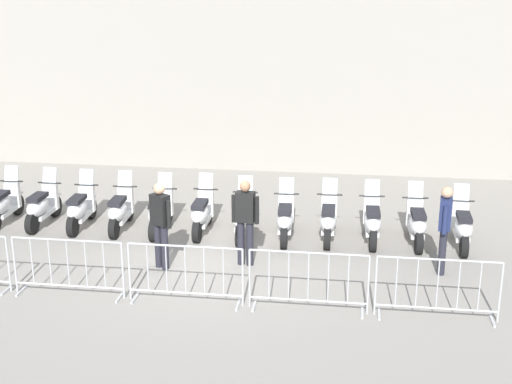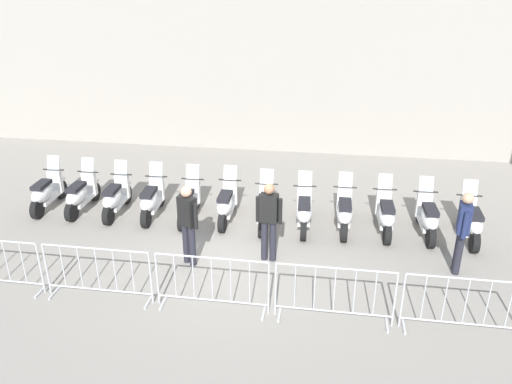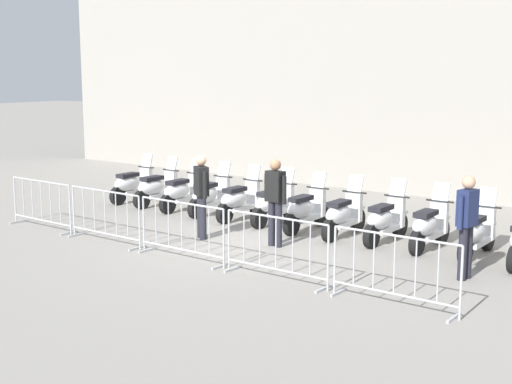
{
  "view_description": "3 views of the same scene",
  "coord_description": "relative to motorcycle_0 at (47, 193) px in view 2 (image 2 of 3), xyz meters",
  "views": [
    {
      "loc": [
        0.32,
        -12.75,
        5.4
      ],
      "look_at": [
        1.06,
        1.13,
        1.17
      ],
      "focal_mm": 48.91,
      "sensor_mm": 36.0,
      "label": 1
    },
    {
      "loc": [
        0.16,
        -9.03,
        5.51
      ],
      "look_at": [
        0.57,
        1.1,
        1.1
      ],
      "focal_mm": 35.11,
      "sensor_mm": 36.0,
      "label": 2
    },
    {
      "loc": [
        6.46,
        -11.99,
        3.32
      ],
      "look_at": [
        -0.25,
        1.28,
        0.82
      ],
      "focal_mm": 48.72,
      "sensor_mm": 36.0,
      "label": 3
    }
  ],
  "objects": [
    {
      "name": "ground_plane",
      "position": [
        4.67,
        -2.76,
        -0.45
      ],
      "size": [
        120.0,
        120.0,
        0.0
      ],
      "primitive_type": "plane",
      "color": "gray"
    },
    {
      "name": "motorcycle_0",
      "position": [
        0.0,
        0.0,
        0.0
      ],
      "size": [
        0.63,
        1.72,
        1.24
      ],
      "color": "black",
      "rests_on": "ground"
    },
    {
      "name": "motorcycle_1",
      "position": [
        0.91,
        -0.19,
        0.0
      ],
      "size": [
        0.67,
        1.72,
        1.24
      ],
      "color": "black",
      "rests_on": "ground"
    },
    {
      "name": "motorcycle_2",
      "position": [
        1.82,
        -0.4,
        0.0
      ],
      "size": [
        0.62,
        1.72,
        1.24
      ],
      "color": "black",
      "rests_on": "ground"
    },
    {
      "name": "motorcycle_3",
      "position": [
        2.73,
        -0.58,
        0.0
      ],
      "size": [
        0.61,
        1.72,
        1.24
      ],
      "color": "black",
      "rests_on": "ground"
    },
    {
      "name": "motorcycle_4",
      "position": [
        3.64,
        -0.79,
        0.0
      ],
      "size": [
        0.65,
        1.72,
        1.24
      ],
      "color": "black",
      "rests_on": "ground"
    },
    {
      "name": "motorcycle_5",
      "position": [
        4.56,
        -0.89,
        0.0
      ],
      "size": [
        0.65,
        1.72,
        1.24
      ],
      "color": "black",
      "rests_on": "ground"
    },
    {
      "name": "motorcycle_6",
      "position": [
        5.46,
        -1.18,
        0.0
      ],
      "size": [
        0.63,
        1.72,
        1.24
      ],
      "color": "black",
      "rests_on": "ground"
    },
    {
      "name": "motorcycle_7",
      "position": [
        6.37,
        -1.35,
        0.0
      ],
      "size": [
        0.61,
        1.72,
        1.24
      ],
      "color": "black",
      "rests_on": "ground"
    },
    {
      "name": "motorcycle_8",
      "position": [
        7.3,
        -1.46,
        0.0
      ],
      "size": [
        0.66,
        1.72,
        1.24
      ],
      "color": "black",
      "rests_on": "ground"
    },
    {
      "name": "motorcycle_9",
      "position": [
        8.21,
        -1.62,
        0.0
      ],
      "size": [
        0.64,
        1.72,
        1.24
      ],
      "color": "black",
      "rests_on": "ground"
    },
    {
      "name": "motorcycle_10",
      "position": [
        9.13,
        -1.8,
        0.0
      ],
      "size": [
        0.64,
        1.72,
        1.24
      ],
      "color": "black",
      "rests_on": "ground"
    },
    {
      "name": "motorcycle_11",
      "position": [
        10.02,
        -2.05,
        0.0
      ],
      "size": [
        0.7,
        1.71,
        1.24
      ],
      "color": "black",
      "rests_on": "ground"
    },
    {
      "name": "barrier_segment_1",
      "position": [
        2.27,
        -3.94,
        0.07
      ],
      "size": [
        2.01,
        0.79,
        1.07
      ],
      "color": "#B2B5B7",
      "rests_on": "ground"
    },
    {
      "name": "barrier_segment_2",
      "position": [
        4.36,
        -4.35,
        0.07
      ],
      "size": [
        2.01,
        0.79,
        1.07
      ],
      "color": "#B2B5B7",
      "rests_on": "ground"
    },
    {
      "name": "barrier_segment_3",
      "position": [
        6.44,
        -4.76,
        0.07
      ],
      "size": [
        2.01,
        0.79,
        1.07
      ],
      "color": "#B2B5B7",
      "rests_on": "ground"
    },
    {
      "name": "barrier_segment_4",
      "position": [
        8.53,
        -5.17,
        0.07
      ],
      "size": [
        2.01,
        0.79,
        1.07
      ],
      "color": "#B2B5B7",
      "rests_on": "ground"
    },
    {
      "name": "officer_near_row_end",
      "position": [
        9.2,
        -3.31,
        0.53
      ],
      "size": [
        0.32,
        0.53,
        1.73
      ],
      "color": "#23232D",
      "rests_on": "ground"
    },
    {
      "name": "officer_mid_plaza",
      "position": [
        3.82,
        -2.78,
        0.53
      ],
      "size": [
        0.44,
        0.4,
        1.73
      ],
      "color": "#23232D",
      "rests_on": "ground"
    },
    {
      "name": "officer_by_barriers",
      "position": [
        5.46,
        -2.7,
        0.53
      ],
      "size": [
        0.53,
        0.31,
        1.73
      ],
      "color": "#23232D",
      "rests_on": "ground"
    }
  ]
}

